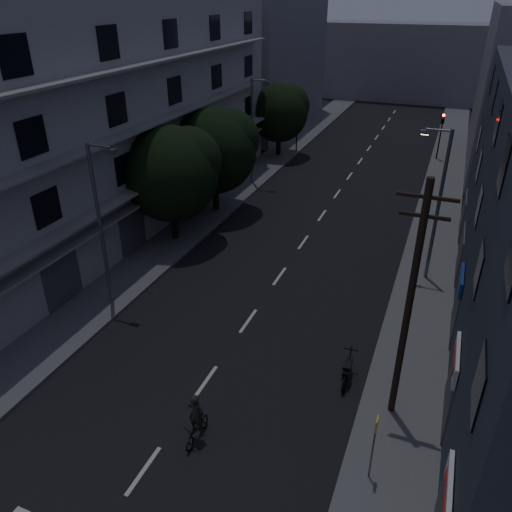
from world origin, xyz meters
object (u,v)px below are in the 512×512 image
Objects in this scene: utility_pole at (409,303)px; bus_stop_sign at (375,437)px; motorcycle at (347,371)px; cyclist at (197,424)px.

utility_pole is 4.37m from bus_stop_sign.
cyclist reaches higher than motorcycle.
utility_pole is 3.56× the size of bus_stop_sign.
utility_pole is 8.29m from cyclist.
motorcycle is 6.39m from cyclist.
bus_stop_sign is at bearing -94.44° from utility_pole.
bus_stop_sign is 1.26× the size of cyclist.
utility_pole reaches higher than cyclist.
utility_pole is 4.63× the size of motorcycle.
utility_pole is at bearing 31.44° from cyclist.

